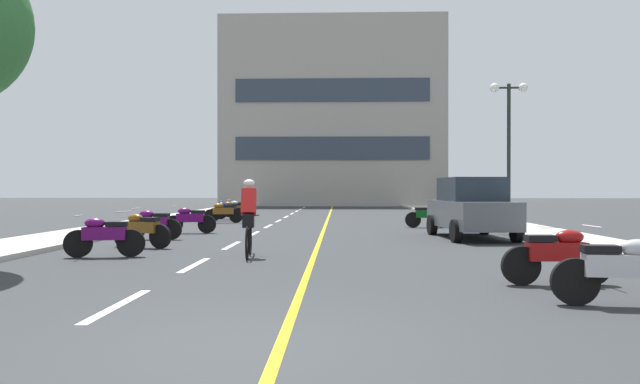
% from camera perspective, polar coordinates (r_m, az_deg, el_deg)
% --- Properties ---
extents(ground_plane, '(140.00, 140.00, 0.00)m').
position_cam_1_polar(ground_plane, '(26.50, 0.09, -2.90)').
color(ground_plane, '#2D3033').
extents(curb_left, '(2.40, 72.00, 0.12)m').
position_cam_1_polar(curb_left, '(30.55, -13.37, -2.37)').
color(curb_left, '#B7B2A8').
rests_on(curb_left, ground).
extents(curb_right, '(2.40, 72.00, 0.12)m').
position_cam_1_polar(curb_right, '(30.17, 14.08, -2.41)').
color(curb_right, '#B7B2A8').
rests_on(curb_right, ground).
extents(lane_dash_0, '(0.14, 2.20, 0.01)m').
position_cam_1_polar(lane_dash_0, '(8.10, -18.76, -10.22)').
color(lane_dash_0, silver).
rests_on(lane_dash_0, ground).
extents(lane_dash_1, '(0.14, 2.20, 0.01)m').
position_cam_1_polar(lane_dash_1, '(11.88, -11.91, -6.84)').
color(lane_dash_1, silver).
rests_on(lane_dash_1, ground).
extents(lane_dash_2, '(0.14, 2.20, 0.01)m').
position_cam_1_polar(lane_dash_2, '(15.77, -8.44, -5.07)').
color(lane_dash_2, silver).
rests_on(lane_dash_2, ground).
extents(lane_dash_3, '(0.14, 2.20, 0.01)m').
position_cam_1_polar(lane_dash_3, '(19.71, -6.36, -4.00)').
color(lane_dash_3, silver).
rests_on(lane_dash_3, ground).
extents(lane_dash_4, '(0.14, 2.20, 0.01)m').
position_cam_1_polar(lane_dash_4, '(23.66, -4.98, -3.28)').
color(lane_dash_4, silver).
rests_on(lane_dash_4, ground).
extents(lane_dash_5, '(0.14, 2.20, 0.01)m').
position_cam_1_polar(lane_dash_5, '(27.63, -4.00, -2.76)').
color(lane_dash_5, silver).
rests_on(lane_dash_5, ground).
extents(lane_dash_6, '(0.14, 2.20, 0.01)m').
position_cam_1_polar(lane_dash_6, '(31.61, -3.26, -2.38)').
color(lane_dash_6, silver).
rests_on(lane_dash_6, ground).
extents(lane_dash_7, '(0.14, 2.20, 0.01)m').
position_cam_1_polar(lane_dash_7, '(35.59, -2.69, -2.08)').
color(lane_dash_7, silver).
rests_on(lane_dash_7, ground).
extents(lane_dash_8, '(0.14, 2.20, 0.01)m').
position_cam_1_polar(lane_dash_8, '(39.58, -2.23, -1.84)').
color(lane_dash_8, silver).
rests_on(lane_dash_8, ground).
extents(lane_dash_9, '(0.14, 2.20, 0.01)m').
position_cam_1_polar(lane_dash_9, '(43.57, -1.86, -1.64)').
color(lane_dash_9, silver).
rests_on(lane_dash_9, ground).
extents(lane_dash_10, '(0.14, 2.20, 0.01)m').
position_cam_1_polar(lane_dash_10, '(47.56, -1.55, -1.48)').
color(lane_dash_10, silver).
rests_on(lane_dash_10, ground).
extents(lane_dash_11, '(0.14, 2.20, 0.01)m').
position_cam_1_polar(lane_dash_11, '(51.55, -1.29, -1.34)').
color(lane_dash_11, silver).
rests_on(lane_dash_11, ground).
extents(centre_line_yellow, '(0.12, 66.00, 0.01)m').
position_cam_1_polar(centre_line_yellow, '(29.49, 0.76, -2.57)').
color(centre_line_yellow, gold).
rests_on(centre_line_yellow, ground).
extents(office_building, '(19.58, 9.32, 16.43)m').
position_cam_1_polar(office_building, '(55.46, 1.23, 7.27)').
color(office_building, '#9E998E').
rests_on(office_building, ground).
extents(street_lamp_mid, '(1.46, 0.36, 5.46)m').
position_cam_1_polar(street_lamp_mid, '(24.36, 17.62, 6.42)').
color(street_lamp_mid, black).
rests_on(street_lamp_mid, curb_right).
extents(parked_car_near, '(2.19, 4.32, 1.82)m').
position_cam_1_polar(parked_car_near, '(18.40, 14.26, -1.46)').
color(parked_car_near, black).
rests_on(parked_car_near, ground).
extents(motorcycle_0, '(1.70, 0.60, 0.92)m').
position_cam_1_polar(motorcycle_0, '(8.43, 26.94, -6.59)').
color(motorcycle_0, black).
rests_on(motorcycle_0, ground).
extents(motorcycle_1, '(1.70, 0.60, 0.92)m').
position_cam_1_polar(motorcycle_1, '(9.88, 21.76, -5.57)').
color(motorcycle_1, black).
rests_on(motorcycle_1, ground).
extents(motorcycle_2, '(1.69, 0.60, 0.92)m').
position_cam_1_polar(motorcycle_2, '(13.69, -19.97, -3.94)').
color(motorcycle_2, black).
rests_on(motorcycle_2, ground).
extents(motorcycle_3, '(1.64, 0.80, 0.92)m').
position_cam_1_polar(motorcycle_3, '(15.62, -16.72, -3.41)').
color(motorcycle_3, black).
rests_on(motorcycle_3, ground).
extents(motorcycle_4, '(1.70, 0.60, 0.92)m').
position_cam_1_polar(motorcycle_4, '(18.05, -15.71, -2.91)').
color(motorcycle_4, black).
rests_on(motorcycle_4, ground).
extents(motorcycle_5, '(1.70, 0.60, 0.92)m').
position_cam_1_polar(motorcycle_5, '(20.26, -12.34, -2.56)').
color(motorcycle_5, black).
rests_on(motorcycle_5, ground).
extents(motorcycle_6, '(1.70, 0.60, 0.92)m').
position_cam_1_polar(motorcycle_6, '(23.07, 10.28, -2.21)').
color(motorcycle_6, black).
rests_on(motorcycle_6, ground).
extents(motorcycle_7, '(1.70, 0.60, 0.92)m').
position_cam_1_polar(motorcycle_7, '(26.23, -9.27, -1.90)').
color(motorcycle_7, black).
rests_on(motorcycle_7, ground).
extents(motorcycle_8, '(1.70, 0.60, 0.92)m').
position_cam_1_polar(motorcycle_8, '(27.93, -8.98, -1.77)').
color(motorcycle_8, black).
rests_on(motorcycle_8, ground).
extents(motorcycle_9, '(1.70, 0.60, 0.92)m').
position_cam_1_polar(motorcycle_9, '(29.47, -8.42, -1.66)').
color(motorcycle_9, black).
rests_on(motorcycle_9, ground).
extents(motorcycle_10, '(1.69, 0.60, 0.92)m').
position_cam_1_polar(motorcycle_10, '(31.65, -7.86, -1.53)').
color(motorcycle_10, black).
rests_on(motorcycle_10, ground).
extents(cyclist_rider, '(0.42, 1.77, 1.71)m').
position_cam_1_polar(cyclist_rider, '(13.03, -6.84, -2.31)').
color(cyclist_rider, black).
rests_on(cyclist_rider, ground).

